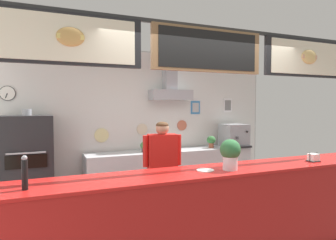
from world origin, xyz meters
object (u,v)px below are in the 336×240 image
(shop_worker, at_px, (162,170))
(pepper_grinder, at_px, (25,173))
(espresso_machine, at_px, (234,135))
(basil_vase, at_px, (230,154))
(potted_thyme, at_px, (211,141))
(pizza_oven, at_px, (28,166))
(potted_rosemary, at_px, (171,143))
(napkin_holder, at_px, (313,158))
(condiment_plate, at_px, (205,170))
(potted_sage, at_px, (145,146))

(shop_worker, bearing_deg, pepper_grinder, 42.71)
(espresso_machine, relative_size, basil_vase, 1.61)
(espresso_machine, relative_size, potted_thyme, 2.26)
(pizza_oven, xyz_separation_m, shop_worker, (1.82, -1.16, 0.02))
(potted_rosemary, bearing_deg, napkin_holder, -70.52)
(espresso_machine, distance_m, potted_thyme, 0.56)
(basil_vase, bearing_deg, pizza_oven, 131.43)
(espresso_machine, bearing_deg, potted_thyme, 179.54)
(espresso_machine, distance_m, condiment_plate, 3.21)
(napkin_holder, bearing_deg, potted_sage, 119.28)
(espresso_machine, relative_size, potted_rosemary, 2.24)
(condiment_plate, bearing_deg, espresso_machine, 49.47)
(shop_worker, relative_size, pepper_grinder, 5.24)
(condiment_plate, bearing_deg, pepper_grinder, -178.27)
(potted_thyme, bearing_deg, condiment_plate, -122.05)
(espresso_machine, height_order, potted_thyme, espresso_machine)
(napkin_holder, bearing_deg, potted_rosemary, 109.48)
(pizza_oven, distance_m, espresso_machine, 3.95)
(shop_worker, relative_size, potted_thyme, 6.34)
(shop_worker, xyz_separation_m, napkin_holder, (1.55, -1.24, 0.28))
(potted_sage, relative_size, condiment_plate, 1.03)
(pepper_grinder, bearing_deg, pizza_oven, 92.54)
(espresso_machine, bearing_deg, potted_sage, 179.37)
(shop_worker, distance_m, espresso_machine, 2.48)
(potted_thyme, bearing_deg, basil_vase, -116.61)
(espresso_machine, height_order, basil_vase, basil_vase)
(potted_sage, xyz_separation_m, potted_rosemary, (0.53, -0.02, 0.03))
(pizza_oven, height_order, potted_rosemary, pizza_oven)
(espresso_machine, distance_m, potted_sage, 1.98)
(potted_rosemary, bearing_deg, potted_thyme, 0.48)
(potted_thyme, relative_size, napkin_holder, 1.82)
(espresso_machine, distance_m, pepper_grinder, 4.57)
(potted_sage, distance_m, potted_thyme, 1.42)
(potted_rosemary, relative_size, napkin_holder, 1.83)
(shop_worker, relative_size, napkin_holder, 11.52)
(pizza_oven, bearing_deg, condiment_plate, -51.76)
(condiment_plate, distance_m, pepper_grinder, 1.75)
(potted_sage, height_order, potted_thyme, potted_thyme)
(espresso_machine, bearing_deg, napkin_holder, -102.79)
(shop_worker, xyz_separation_m, potted_sage, (0.14, 1.27, 0.18))
(shop_worker, height_order, potted_rosemary, shop_worker)
(espresso_machine, height_order, condiment_plate, espresso_machine)
(shop_worker, height_order, basil_vase, shop_worker)
(pizza_oven, distance_m, basil_vase, 3.24)
(shop_worker, bearing_deg, condiment_plate, 98.42)
(pizza_oven, distance_m, shop_worker, 2.16)
(basil_vase, xyz_separation_m, napkin_holder, (1.24, 0.01, -0.13))
(potted_thyme, xyz_separation_m, condiment_plate, (-1.53, -2.44, 0.03))
(shop_worker, distance_m, condiment_plate, 1.21)
(shop_worker, distance_m, pepper_grinder, 2.14)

